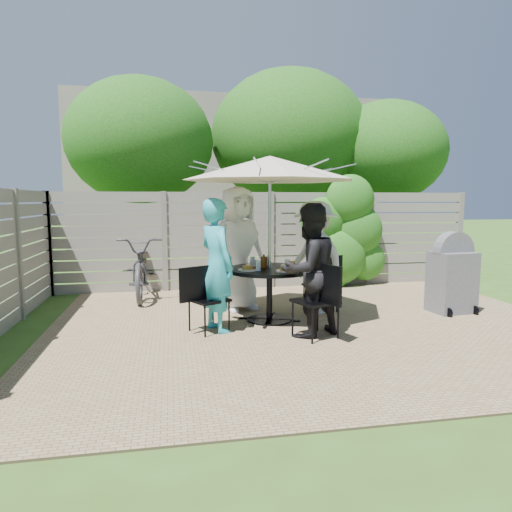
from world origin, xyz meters
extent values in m
plane|color=#35551A|center=(0.00, 0.00, 0.00)|extent=(60.00, 60.00, 0.00)
cube|color=#957D56|center=(0.00, 0.50, 0.01)|extent=(7.00, 6.00, 0.02)
cube|color=gray|center=(0.00, 3.00, 0.93)|extent=(8.00, 0.10, 1.85)
ellipsoid|color=#216316|center=(1.40, 2.85, 0.90)|extent=(1.20, 0.70, 1.80)
cube|color=gray|center=(0.00, 12.00, 2.50)|extent=(10.00, 6.00, 5.00)
ellipsoid|color=#144E12|center=(-2.50, 5.00, 2.97)|extent=(3.20, 3.20, 2.72)
ellipsoid|color=#144E12|center=(1.00, 5.50, 3.18)|extent=(3.80, 3.80, 3.23)
ellipsoid|color=#144E12|center=(3.20, 4.80, 2.83)|extent=(2.80, 2.80, 2.38)
cylinder|color=black|center=(-0.56, 0.57, 0.74)|extent=(1.52, 1.52, 0.03)
cylinder|color=black|center=(-0.56, 0.57, 0.37)|extent=(0.08, 0.08, 0.74)
cylinder|color=black|center=(-0.56, 0.57, 0.02)|extent=(0.62, 0.62, 0.04)
cylinder|color=silver|center=(-0.56, 0.57, 1.08)|extent=(0.04, 0.04, 2.16)
cone|color=#B9AF9A|center=(-0.56, 0.57, 2.11)|extent=(3.09, 3.09, 0.33)
cube|color=black|center=(-0.94, 1.44, 0.44)|extent=(0.57, 0.57, 0.03)
cube|color=black|center=(-1.03, 1.64, 0.68)|extent=(0.21, 0.41, 0.44)
imported|color=white|center=(-0.89, 1.33, 0.95)|extent=(1.09, 0.92, 1.90)
cube|color=black|center=(-1.43, 0.19, 0.43)|extent=(0.57, 0.57, 0.03)
cube|color=black|center=(-1.61, 0.09, 0.66)|extent=(0.38, 0.23, 0.43)
imported|color=teal|center=(-1.32, 0.24, 0.86)|extent=(0.63, 0.74, 1.72)
cube|color=black|center=(-0.18, -0.30, 0.47)|extent=(0.59, 0.59, 0.04)
cube|color=black|center=(-0.10, -0.51, 0.71)|extent=(0.19, 0.44, 0.47)
imported|color=black|center=(-0.22, -0.19, 0.83)|extent=(0.99, 0.90, 1.65)
cube|color=black|center=(0.31, 0.96, 0.42)|extent=(0.52, 0.52, 0.03)
cube|color=black|center=(0.50, 1.02, 0.64)|extent=(0.40, 0.16, 0.42)
imported|color=beige|center=(0.20, 0.91, 0.84)|extent=(1.01, 1.24, 1.68)
cylinder|color=white|center=(-0.70, 0.90, 0.76)|extent=(0.26, 0.26, 0.01)
cylinder|color=#BA8836|center=(-0.70, 0.90, 0.80)|extent=(0.15, 0.15, 0.05)
cylinder|color=white|center=(-0.89, 0.43, 0.76)|extent=(0.26, 0.26, 0.01)
cylinder|color=#BA8836|center=(-0.89, 0.43, 0.80)|extent=(0.15, 0.15, 0.05)
cylinder|color=white|center=(-0.41, 0.24, 0.76)|extent=(0.26, 0.26, 0.01)
cylinder|color=#BA8836|center=(-0.41, 0.24, 0.80)|extent=(0.15, 0.15, 0.05)
cylinder|color=white|center=(-0.23, 0.72, 0.76)|extent=(0.26, 0.26, 0.01)
cylinder|color=#BA8836|center=(-0.23, 0.72, 0.80)|extent=(0.15, 0.15, 0.05)
cylinder|color=white|center=(-0.27, 0.37, 0.76)|extent=(0.24, 0.24, 0.01)
cylinder|color=#BA8836|center=(-0.27, 0.37, 0.80)|extent=(0.14, 0.14, 0.05)
cylinder|color=silver|center=(-0.76, 0.77, 0.83)|extent=(0.07, 0.07, 0.14)
cylinder|color=silver|center=(-0.75, 0.37, 0.83)|extent=(0.07, 0.07, 0.14)
cylinder|color=silver|center=(-0.36, 0.38, 0.83)|extent=(0.07, 0.07, 0.14)
cylinder|color=#59280C|center=(-0.63, 0.60, 0.84)|extent=(0.09, 0.09, 0.16)
cylinder|color=#C6B293|center=(-0.56, 0.82, 0.82)|extent=(0.08, 0.08, 0.12)
imported|color=#333338|center=(-2.38, 2.60, 0.54)|extent=(0.72, 2.06, 1.08)
cube|color=slate|center=(2.23, 0.55, 0.46)|extent=(0.65, 0.53, 0.92)
cylinder|color=slate|center=(2.23, 0.55, 0.92)|extent=(0.63, 0.25, 0.61)
camera|label=1|loc=(-1.89, -5.49, 1.69)|focal=32.00mm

